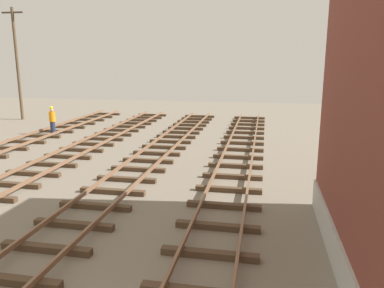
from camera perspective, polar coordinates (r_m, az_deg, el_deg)
name	(u,v)px	position (r m, az deg, el deg)	size (l,w,h in m)	color
utility_pole_far	(17,62)	(34.11, -24.73, 11.04)	(1.80, 0.24, 8.82)	brown
track_worker_distant	(52,120)	(26.70, -20.20, 3.34)	(0.40, 0.40, 1.87)	#262D4C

